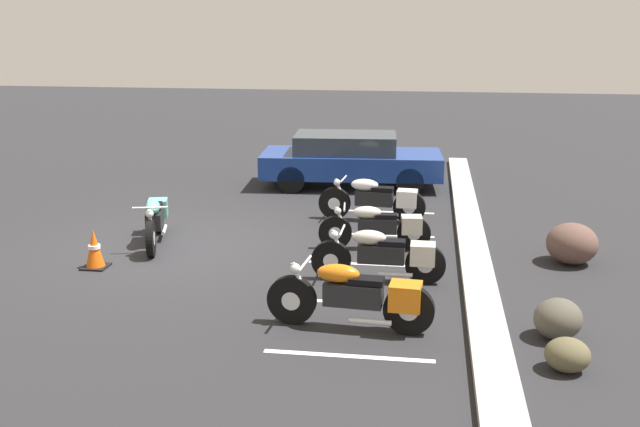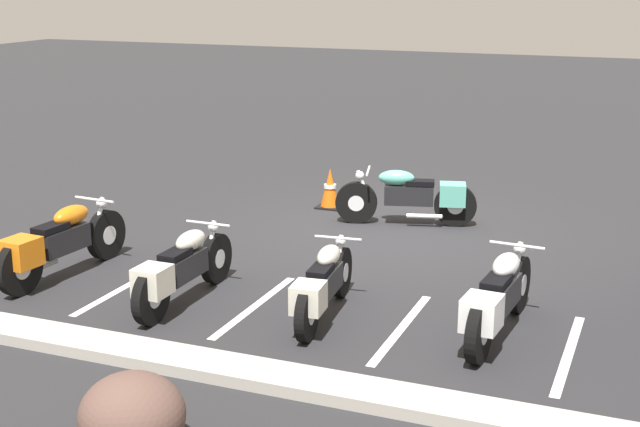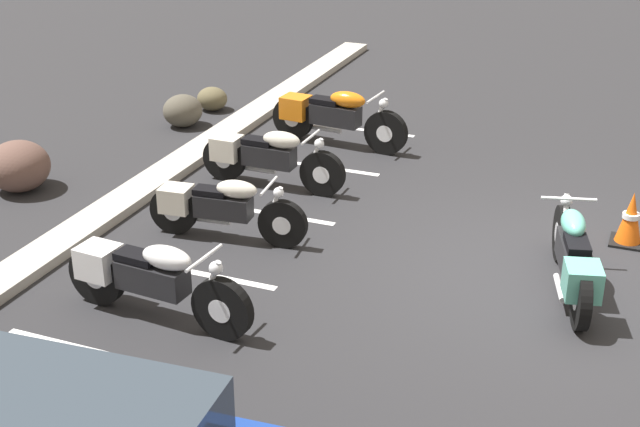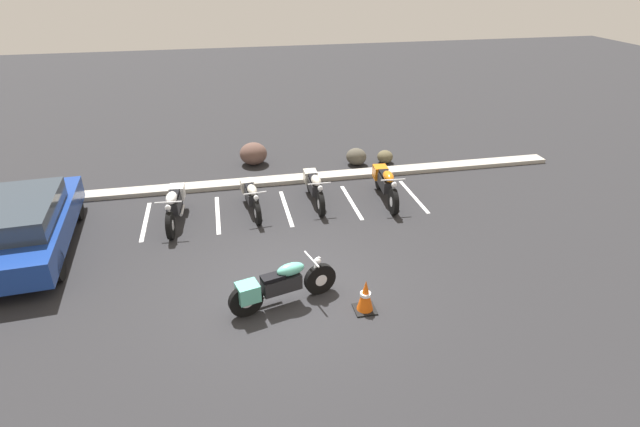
{
  "view_description": "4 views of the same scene",
  "coord_description": "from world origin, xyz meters",
  "px_view_note": "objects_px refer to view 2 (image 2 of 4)",
  "views": [
    {
      "loc": [
        12.32,
        4.46,
        3.99
      ],
      "look_at": [
        -1.0,
        2.52,
        0.46
      ],
      "focal_mm": 42.0,
      "sensor_mm": 36.0,
      "label": 1
    },
    {
      "loc": [
        -3.84,
        12.25,
        3.74
      ],
      "look_at": [
        0.22,
        2.19,
        0.78
      ],
      "focal_mm": 50.0,
      "sensor_mm": 36.0,
      "label": 2
    },
    {
      "loc": [
        -8.94,
        -1.03,
        4.73
      ],
      "look_at": [
        -0.24,
        2.46,
        0.46
      ],
      "focal_mm": 50.0,
      "sensor_mm": 36.0,
      "label": 3
    },
    {
      "loc": [
        -1.06,
        -7.98,
        5.85
      ],
      "look_at": [
        1.1,
        2.33,
        0.41
      ],
      "focal_mm": 28.0,
      "sensor_mm": 36.0,
      "label": 4
    }
  ],
  "objects_px": {
    "traffic_cone": "(330,189)",
    "parked_bike_3": "(58,243)",
    "parked_bike_0": "(498,298)",
    "parked_bike_1": "(323,284)",
    "landscape_rock_1": "(132,416)",
    "parked_bike_2": "(180,269)",
    "motorcycle_teal_featured": "(413,196)"
  },
  "relations": [
    {
      "from": "parked_bike_1",
      "to": "landscape_rock_1",
      "type": "relative_size",
      "value": 2.33
    },
    {
      "from": "parked_bike_0",
      "to": "parked_bike_2",
      "type": "xyz_separation_m",
      "value": [
        3.58,
        0.37,
        -0.02
      ]
    },
    {
      "from": "parked_bike_1",
      "to": "parked_bike_2",
      "type": "xyz_separation_m",
      "value": [
        1.69,
        0.18,
        0.02
      ]
    },
    {
      "from": "parked_bike_0",
      "to": "parked_bike_2",
      "type": "distance_m",
      "value": 3.6
    },
    {
      "from": "parked_bike_0",
      "to": "traffic_cone",
      "type": "distance_m",
      "value": 5.66
    },
    {
      "from": "parked_bike_2",
      "to": "parked_bike_1",
      "type": "bearing_deg",
      "value": -83.48
    },
    {
      "from": "motorcycle_teal_featured",
      "to": "landscape_rock_1",
      "type": "relative_size",
      "value": 2.47
    },
    {
      "from": "parked_bike_0",
      "to": "parked_bike_1",
      "type": "distance_m",
      "value": 1.9
    },
    {
      "from": "traffic_cone",
      "to": "parked_bike_2",
      "type": "bearing_deg",
      "value": 90.1
    },
    {
      "from": "motorcycle_teal_featured",
      "to": "parked_bike_1",
      "type": "relative_size",
      "value": 1.06
    },
    {
      "from": "motorcycle_teal_featured",
      "to": "parked_bike_1",
      "type": "distance_m",
      "value": 4.09
    },
    {
      "from": "traffic_cone",
      "to": "parked_bike_3",
      "type": "bearing_deg",
      "value": 67.35
    },
    {
      "from": "traffic_cone",
      "to": "parked_bike_1",
      "type": "bearing_deg",
      "value": 110.37
    },
    {
      "from": "parked_bike_3",
      "to": "parked_bike_0",
      "type": "bearing_deg",
      "value": -83.77
    },
    {
      "from": "landscape_rock_1",
      "to": "parked_bike_3",
      "type": "bearing_deg",
      "value": -45.26
    },
    {
      "from": "landscape_rock_1",
      "to": "traffic_cone",
      "type": "height_order",
      "value": "landscape_rock_1"
    },
    {
      "from": "parked_bike_2",
      "to": "parked_bike_3",
      "type": "distance_m",
      "value": 1.91
    },
    {
      "from": "parked_bike_0",
      "to": "traffic_cone",
      "type": "xyz_separation_m",
      "value": [
        3.58,
        -4.38,
        -0.15
      ]
    },
    {
      "from": "parked_bike_0",
      "to": "traffic_cone",
      "type": "height_order",
      "value": "parked_bike_0"
    },
    {
      "from": "motorcycle_teal_featured",
      "to": "parked_bike_1",
      "type": "bearing_deg",
      "value": 77.22
    },
    {
      "from": "parked_bike_2",
      "to": "landscape_rock_1",
      "type": "bearing_deg",
      "value": -155.72
    },
    {
      "from": "motorcycle_teal_featured",
      "to": "parked_bike_2",
      "type": "relative_size",
      "value": 1.0
    },
    {
      "from": "landscape_rock_1",
      "to": "motorcycle_teal_featured",
      "type": "bearing_deg",
      "value": -91.4
    },
    {
      "from": "parked_bike_2",
      "to": "landscape_rock_1",
      "type": "xyz_separation_m",
      "value": [
        -1.35,
        3.04,
        -0.09
      ]
    },
    {
      "from": "parked_bike_1",
      "to": "landscape_rock_1",
      "type": "bearing_deg",
      "value": 168.3
    },
    {
      "from": "motorcycle_teal_featured",
      "to": "parked_bike_0",
      "type": "height_order",
      "value": "parked_bike_0"
    },
    {
      "from": "parked_bike_1",
      "to": "motorcycle_teal_featured",
      "type": "bearing_deg",
      "value": -3.45
    },
    {
      "from": "parked_bike_2",
      "to": "landscape_rock_1",
      "type": "distance_m",
      "value": 3.32
    },
    {
      "from": "parked_bike_2",
      "to": "parked_bike_0",
      "type": "bearing_deg",
      "value": -83.73
    },
    {
      "from": "parked_bike_0",
      "to": "landscape_rock_1",
      "type": "bearing_deg",
      "value": 151.3
    },
    {
      "from": "parked_bike_0",
      "to": "traffic_cone",
      "type": "bearing_deg",
      "value": 43.75
    },
    {
      "from": "parked_bike_3",
      "to": "traffic_cone",
      "type": "height_order",
      "value": "parked_bike_3"
    }
  ]
}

